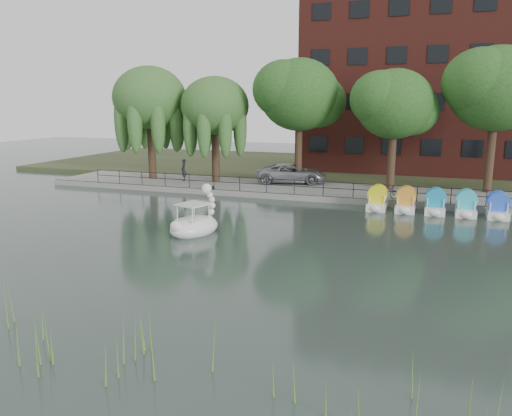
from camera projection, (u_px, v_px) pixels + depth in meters
The scene contains 17 objects.
ground_plane at pixel (215, 254), 21.97m from camera, with size 120.00×120.00×0.00m, color #3C4D47.
promenade at pixel (304, 190), 36.68m from camera, with size 40.00×6.00×0.40m, color gray.
kerb at pixel (293, 197), 33.96m from camera, with size 40.00×0.25×0.40m, color gray.
land_strip at pixel (338, 168), 49.59m from camera, with size 60.00×22.00×0.36m, color #47512D.
railing at pixel (294, 183), 33.95m from camera, with size 32.00×0.05×1.00m.
apartment_building at pixel (418, 71), 45.38m from camera, with size 20.00×10.07×18.00m.
willow_left at pixel (150, 98), 40.00m from camera, with size 5.88×5.88×9.01m.
willow_mid at pixel (215, 106), 38.80m from camera, with size 5.32×5.32×8.15m.
broadleaf_center at pixel (299, 95), 37.43m from camera, with size 6.00×6.00×9.25m.
broadleaf_right at pixel (395, 105), 34.82m from camera, with size 5.40×5.40×8.32m.
broadleaf_far at pixel (497, 89), 33.41m from camera, with size 6.30×6.30×9.71m.
minivan at pixel (292, 172), 38.58m from camera, with size 6.18×2.84×1.72m, color gray.
bicycle at pixel (387, 191), 32.54m from camera, with size 1.72×0.60×1.00m, color gray.
pedestrian at pixel (184, 168), 39.66m from camera, with size 0.71×0.48×1.98m, color black.
swan_boat at pixel (195, 223), 25.31m from camera, with size 2.64×3.32×2.45m.
pedal_boat_row at pixel (435, 204), 29.82m from camera, with size 7.95×1.70×1.40m.
reed_bank at pixel (132, 345), 12.43m from camera, with size 24.00×2.40×1.20m.
Camera 1 is at (8.74, -19.26, 6.53)m, focal length 35.00 mm.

